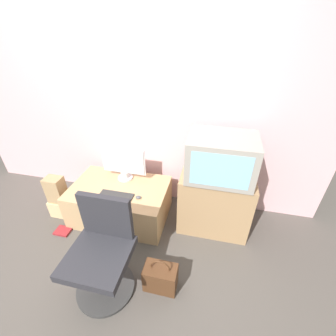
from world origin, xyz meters
TOP-DOWN VIEW (x-y plane):
  - ground_plane at (0.00, 0.00)m, footprint 12.00×12.00m
  - wall_back at (0.00, 1.32)m, footprint 4.40×0.05m
  - desk at (-0.07, 0.83)m, footprint 1.09×0.70m
  - side_stand at (1.01, 0.93)m, footprint 0.75×0.47m
  - main_monitor at (-0.06, 1.02)m, footprint 0.52×0.17m
  - keyboard at (-0.03, 0.69)m, footprint 0.37×0.12m
  - mouse at (0.22, 0.70)m, footprint 0.06×0.04m
  - crt_tv at (1.01, 0.92)m, footprint 0.64×0.48m
  - office_chair at (0.15, 0.01)m, footprint 0.50×0.50m
  - cardboard_box_lower at (-0.79, 0.69)m, footprint 0.23×0.19m
  - cardboard_box_upper at (-0.79, 0.69)m, footprint 0.19×0.15m
  - handbag at (0.61, 0.08)m, footprint 0.28×0.17m
  - book at (-0.62, 0.43)m, footprint 0.17×0.13m

SIDE VIEW (x-z plane):
  - ground_plane at x=0.00m, z-range 0.00..0.00m
  - book at x=-0.62m, z-range 0.00..0.02m
  - cardboard_box_lower at x=-0.79m, z-range 0.00..0.21m
  - handbag at x=0.61m, z-range -0.05..0.31m
  - desk at x=-0.07m, z-range 0.00..0.42m
  - side_stand at x=1.01m, z-range 0.00..0.69m
  - cardboard_box_upper at x=-0.79m, z-range 0.21..0.53m
  - office_chair at x=0.15m, z-range -0.04..0.84m
  - keyboard at x=-0.03m, z-range 0.42..0.44m
  - mouse at x=0.22m, z-range 0.42..0.45m
  - main_monitor at x=-0.06m, z-range 0.43..0.83m
  - crt_tv at x=1.01m, z-range 0.69..1.12m
  - wall_back at x=0.00m, z-range 0.00..2.60m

